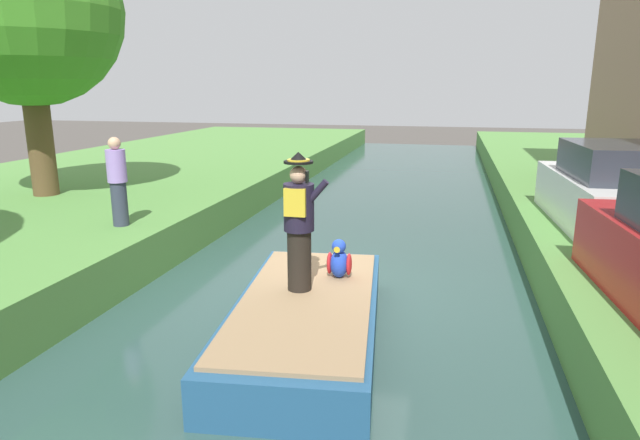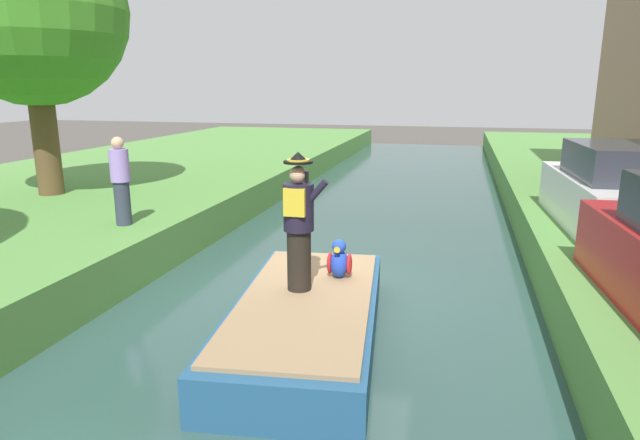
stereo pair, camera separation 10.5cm
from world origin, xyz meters
name	(u,v)px [view 1 (the left image)]	position (x,y,z in m)	size (l,w,h in m)	color
ground_plane	(332,303)	(0.00, 0.00, 0.00)	(80.00, 80.00, 0.00)	#4C4742
canal_water	(332,300)	(0.00, 0.00, 0.05)	(6.31, 48.00, 0.10)	#2D4C47
boat	(307,319)	(0.00, -1.58, 0.40)	(2.25, 4.37, 0.61)	#23517A
person_pirate	(299,223)	(-0.16, -1.33, 1.64)	(0.61, 0.42, 1.85)	black
parrot_plush	(339,261)	(0.26, -0.73, 0.95)	(0.36, 0.35, 0.57)	blue
tree_tall	(25,11)	(-7.41, 2.73, 4.95)	(4.14, 4.14, 6.15)	brown
parked_car_white	(610,192)	(4.53, 2.52, 1.53)	(1.92, 4.09, 1.50)	white
person_bystander	(118,181)	(-4.04, 0.55, 1.71)	(0.34, 0.34, 1.60)	#33384C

